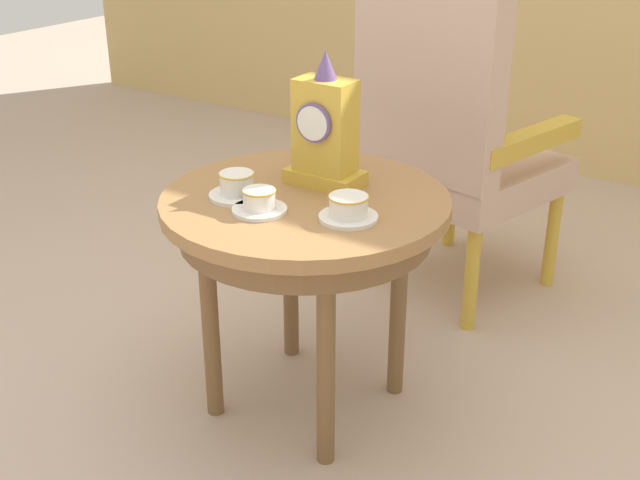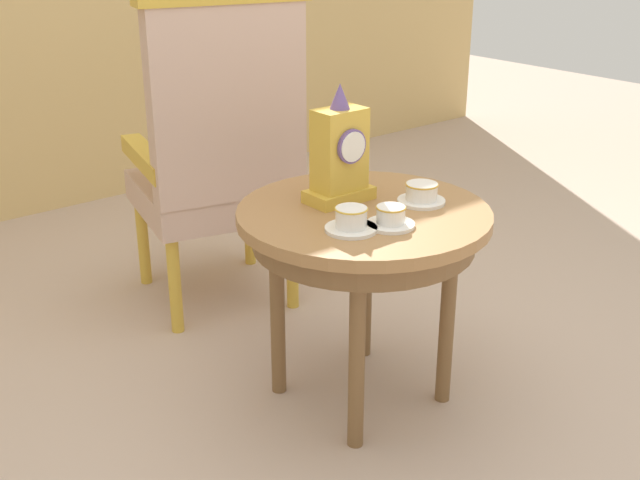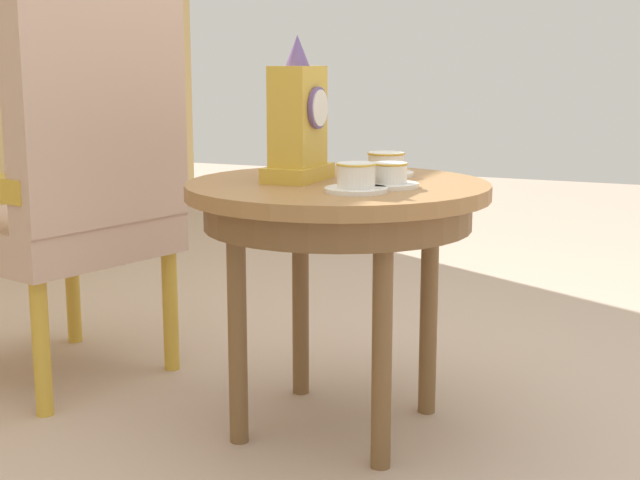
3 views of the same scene
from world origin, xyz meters
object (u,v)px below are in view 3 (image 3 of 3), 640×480
object	(u,v)px
teacup_center	(386,165)
armchair	(75,170)
teacup_left	(356,179)
mantel_clock	(298,123)
teacup_right	(390,177)
side_table	(337,213)

from	to	relation	value
teacup_center	armchair	bearing A→B (deg)	99.82
teacup_left	mantel_clock	distance (m)	0.25
teacup_left	mantel_clock	world-z (taller)	mantel_clock
armchair	teacup_right	bearing A→B (deg)	-93.24
side_table	teacup_center	xyz separation A→B (m)	(0.16, -0.06, 0.10)
side_table	mantel_clock	world-z (taller)	mantel_clock
teacup_center	mantel_clock	world-z (taller)	mantel_clock
teacup_right	mantel_clock	xyz separation A→B (m)	(0.03, 0.24, 0.11)
side_table	teacup_center	distance (m)	0.20
teacup_left	teacup_right	bearing A→B (deg)	-23.05
side_table	teacup_left	bearing A→B (deg)	-143.87
teacup_right	teacup_center	world-z (taller)	teacup_center
teacup_left	teacup_center	bearing A→B (deg)	6.61
side_table	armchair	distance (m)	0.77
mantel_clock	armchair	distance (m)	0.68
teacup_right	teacup_center	xyz separation A→B (m)	(0.19, 0.08, 0.00)
armchair	side_table	bearing A→B (deg)	-91.37
side_table	mantel_clock	bearing A→B (deg)	93.97
side_table	teacup_left	size ratio (longest dim) A/B	5.17
teacup_right	teacup_left	bearing A→B (deg)	156.95
teacup_center	mantel_clock	bearing A→B (deg)	136.53
side_table	armchair	world-z (taller)	armchair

